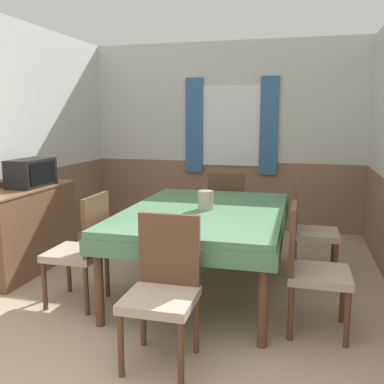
{
  "coord_description": "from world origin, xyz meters",
  "views": [
    {
      "loc": [
        1.07,
        -1.69,
        1.57
      ],
      "look_at": [
        0.12,
        1.99,
        0.91
      ],
      "focal_mm": 40.0,
      "sensor_mm": 36.0,
      "label": 1
    }
  ],
  "objects_px": {
    "chair_right_near": "(310,265)",
    "tv": "(31,173)",
    "vase": "(205,200)",
    "chair_head_window": "(227,208)",
    "chair_right_far": "(308,226)",
    "chair_head_near": "(163,285)",
    "dining_table": "(205,220)",
    "sideboard": "(26,228)",
    "chair_left_near": "(83,246)"
  },
  "relations": [
    {
      "from": "chair_head_window",
      "to": "vase",
      "type": "distance_m",
      "value": 1.27
    },
    {
      "from": "chair_left_near",
      "to": "chair_head_window",
      "type": "relative_size",
      "value": 1.0
    },
    {
      "from": "chair_head_window",
      "to": "sideboard",
      "type": "relative_size",
      "value": 0.73
    },
    {
      "from": "vase",
      "to": "chair_right_far",
      "type": "bearing_deg",
      "value": 33.05
    },
    {
      "from": "chair_right_far",
      "to": "chair_head_near",
      "type": "bearing_deg",
      "value": -27.22
    },
    {
      "from": "dining_table",
      "to": "vase",
      "type": "xyz_separation_m",
      "value": [
        0.01,
        -0.02,
        0.18
      ]
    },
    {
      "from": "chair_right_far",
      "to": "vase",
      "type": "relative_size",
      "value": 5.6
    },
    {
      "from": "dining_table",
      "to": "chair_left_near",
      "type": "height_order",
      "value": "chair_left_near"
    },
    {
      "from": "tv",
      "to": "vase",
      "type": "relative_size",
      "value": 3.09
    },
    {
      "from": "chair_head_near",
      "to": "chair_head_window",
      "type": "bearing_deg",
      "value": -90.0
    },
    {
      "from": "chair_left_near",
      "to": "vase",
      "type": "bearing_deg",
      "value": -58.82
    },
    {
      "from": "chair_head_near",
      "to": "tv",
      "type": "relative_size",
      "value": 1.81
    },
    {
      "from": "dining_table",
      "to": "chair_right_far",
      "type": "height_order",
      "value": "chair_right_far"
    },
    {
      "from": "dining_table",
      "to": "tv",
      "type": "relative_size",
      "value": 3.81
    },
    {
      "from": "chair_head_window",
      "to": "tv",
      "type": "bearing_deg",
      "value": -150.57
    },
    {
      "from": "tv",
      "to": "vase",
      "type": "xyz_separation_m",
      "value": [
        1.88,
        -0.16,
        -0.17
      ]
    },
    {
      "from": "chair_right_near",
      "to": "chair_head_near",
      "type": "xyz_separation_m",
      "value": [
        -0.92,
        -0.63,
        0.0
      ]
    },
    {
      "from": "chair_head_window",
      "to": "tv",
      "type": "relative_size",
      "value": 1.81
    },
    {
      "from": "dining_table",
      "to": "tv",
      "type": "bearing_deg",
      "value": 175.54
    },
    {
      "from": "chair_head_window",
      "to": "chair_left_near",
      "type": "bearing_deg",
      "value": -117.22
    },
    {
      "from": "chair_left_near",
      "to": "vase",
      "type": "xyz_separation_m",
      "value": [
        0.92,
        0.56,
        0.33
      ]
    },
    {
      "from": "chair_head_near",
      "to": "chair_right_far",
      "type": "relative_size",
      "value": 1.0
    },
    {
      "from": "chair_right_near",
      "to": "chair_right_far",
      "type": "relative_size",
      "value": 1.0
    },
    {
      "from": "chair_right_near",
      "to": "chair_head_window",
      "type": "xyz_separation_m",
      "value": [
        -0.92,
        1.78,
        0.0
      ]
    },
    {
      "from": "chair_right_near",
      "to": "sideboard",
      "type": "relative_size",
      "value": 0.73
    },
    {
      "from": "chair_head_window",
      "to": "sideboard",
      "type": "xyz_separation_m",
      "value": [
        -1.91,
        -1.17,
        -0.07
      ]
    },
    {
      "from": "chair_left_near",
      "to": "chair_head_near",
      "type": "xyz_separation_m",
      "value": [
        0.92,
        -0.63,
        0.0
      ]
    },
    {
      "from": "chair_head_window",
      "to": "tv",
      "type": "height_order",
      "value": "tv"
    },
    {
      "from": "dining_table",
      "to": "vase",
      "type": "height_order",
      "value": "vase"
    },
    {
      "from": "chair_right_near",
      "to": "chair_head_window",
      "type": "distance_m",
      "value": 2.0
    },
    {
      "from": "dining_table",
      "to": "chair_head_window",
      "type": "distance_m",
      "value": 1.21
    },
    {
      "from": "dining_table",
      "to": "chair_head_near",
      "type": "distance_m",
      "value": 1.21
    },
    {
      "from": "chair_right_near",
      "to": "chair_head_near",
      "type": "distance_m",
      "value": 1.11
    },
    {
      "from": "chair_head_near",
      "to": "chair_right_far",
      "type": "distance_m",
      "value": 2.0
    },
    {
      "from": "chair_right_far",
      "to": "vase",
      "type": "xyz_separation_m",
      "value": [
        -0.91,
        -0.59,
        0.33
      ]
    },
    {
      "from": "chair_right_far",
      "to": "chair_left_near",
      "type": "bearing_deg",
      "value": -57.88
    },
    {
      "from": "dining_table",
      "to": "sideboard",
      "type": "xyz_separation_m",
      "value": [
        -1.91,
        0.03,
        -0.22
      ]
    },
    {
      "from": "chair_left_near",
      "to": "vase",
      "type": "distance_m",
      "value": 1.13
    },
    {
      "from": "tv",
      "to": "vase",
      "type": "height_order",
      "value": "tv"
    },
    {
      "from": "chair_head_near",
      "to": "dining_table",
      "type": "bearing_deg",
      "value": -90.0
    },
    {
      "from": "chair_right_near",
      "to": "chair_head_near",
      "type": "height_order",
      "value": "same"
    },
    {
      "from": "chair_right_far",
      "to": "tv",
      "type": "xyz_separation_m",
      "value": [
        -2.79,
        -0.43,
        0.5
      ]
    },
    {
      "from": "dining_table",
      "to": "chair_left_near",
      "type": "bearing_deg",
      "value": -147.88
    },
    {
      "from": "chair_right_near",
      "to": "tv",
      "type": "relative_size",
      "value": 1.81
    },
    {
      "from": "chair_right_far",
      "to": "dining_table",
      "type": "bearing_deg",
      "value": -57.88
    },
    {
      "from": "sideboard",
      "to": "tv",
      "type": "relative_size",
      "value": 2.47
    },
    {
      "from": "sideboard",
      "to": "dining_table",
      "type": "bearing_deg",
      "value": -1.04
    },
    {
      "from": "vase",
      "to": "dining_table",
      "type": "bearing_deg",
      "value": 115.09
    },
    {
      "from": "chair_head_near",
      "to": "vase",
      "type": "distance_m",
      "value": 1.23
    },
    {
      "from": "chair_right_near",
      "to": "chair_head_window",
      "type": "bearing_deg",
      "value": -152.78
    }
  ]
}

